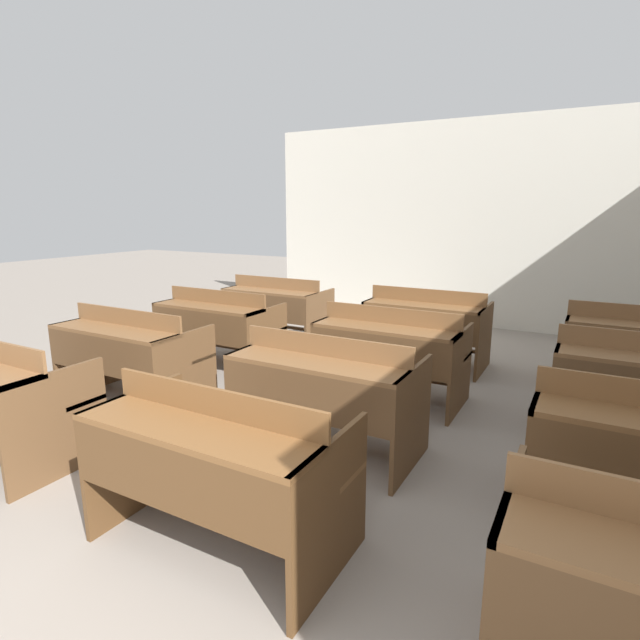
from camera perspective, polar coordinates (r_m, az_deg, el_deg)
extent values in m
cube|color=beige|center=(7.48, 16.94, 10.34)|extent=(6.18, 0.06, 2.89)
cube|color=brown|center=(3.56, -27.79, -10.57)|extent=(0.03, 0.71, 0.70)
cube|color=brown|center=(4.13, -30.23, -6.60)|extent=(1.24, 0.30, 0.03)
cube|color=brown|center=(4.22, -29.82, -10.11)|extent=(1.18, 0.04, 0.04)
cube|color=#52351C|center=(3.04, -20.07, -13.85)|extent=(0.03, 0.71, 0.70)
cube|color=#52351C|center=(2.36, 1.28, -21.22)|extent=(0.03, 0.71, 0.70)
cube|color=brown|center=(2.37, -14.33, -12.20)|extent=(1.24, 0.32, 0.03)
cube|color=#52351C|center=(2.36, -16.69, -17.22)|extent=(1.18, 0.02, 0.31)
cube|color=brown|center=(2.44, -12.01, -9.18)|extent=(1.24, 0.02, 0.14)
cube|color=brown|center=(2.75, -8.24, -14.17)|extent=(1.24, 0.30, 0.03)
cube|color=#52351C|center=(2.89, -8.06, -19.01)|extent=(1.18, 0.04, 0.04)
cube|color=brown|center=(2.19, 20.16, -25.16)|extent=(0.03, 0.71, 0.70)
cube|color=brown|center=(5.12, -24.90, -3.52)|extent=(0.03, 0.71, 0.70)
cube|color=brown|center=(4.23, -15.01, -5.99)|extent=(0.03, 0.71, 0.70)
cube|color=brown|center=(4.45, -22.62, -1.15)|extent=(1.24, 0.32, 0.03)
cube|color=brown|center=(4.41, -23.95, -3.71)|extent=(1.18, 0.02, 0.31)
cube|color=brown|center=(4.53, -21.24, 0.30)|extent=(1.24, 0.02, 0.14)
cube|color=brown|center=(4.76, -18.65, -3.15)|extent=(1.24, 0.30, 0.03)
cube|color=brown|center=(4.84, -18.43, -6.26)|extent=(1.18, 0.04, 0.04)
cube|color=brown|center=(3.81, -7.22, -7.69)|extent=(0.03, 0.71, 0.70)
cube|color=brown|center=(3.29, 10.47, -11.16)|extent=(0.03, 0.71, 0.70)
cube|color=brown|center=(3.24, -0.65, -5.05)|extent=(1.24, 0.32, 0.03)
cube|color=brown|center=(3.17, -1.99, -8.72)|extent=(1.18, 0.02, 0.31)
cube|color=brown|center=(3.34, 0.62, -2.96)|extent=(1.24, 0.02, 0.14)
cube|color=brown|center=(3.65, 2.46, -7.20)|extent=(1.24, 0.30, 0.03)
cube|color=brown|center=(3.75, 2.42, -11.12)|extent=(1.18, 0.04, 0.04)
cube|color=#54371E|center=(3.14, 23.18, -13.18)|extent=(0.03, 0.71, 0.70)
cube|color=brown|center=(5.85, -15.83, -0.91)|extent=(0.03, 0.71, 0.70)
cube|color=brown|center=(5.09, -6.04, -2.48)|extent=(0.03, 0.71, 0.70)
cube|color=brown|center=(5.24, -12.78, 1.44)|extent=(1.24, 0.32, 0.03)
cube|color=brown|center=(5.16, -13.79, -0.71)|extent=(1.18, 0.02, 0.31)
cube|color=brown|center=(5.33, -11.76, 2.63)|extent=(1.24, 0.02, 0.14)
cube|color=brown|center=(5.58, -9.96, -0.42)|extent=(1.24, 0.30, 0.03)
cube|color=brown|center=(5.65, -9.86, -3.11)|extent=(1.18, 0.04, 0.04)
cube|color=brown|center=(4.71, 1.21, -3.65)|extent=(0.03, 0.71, 0.70)
cube|color=brown|center=(4.30, 15.72, -5.69)|extent=(0.03, 0.71, 0.70)
cube|color=brown|center=(4.21, 7.34, -1.02)|extent=(1.24, 0.32, 0.03)
cube|color=brown|center=(4.12, 6.49, -3.77)|extent=(1.18, 0.02, 0.31)
cube|color=brown|center=(4.33, 8.10, 0.50)|extent=(1.24, 0.02, 0.14)
cube|color=brown|center=(4.63, 9.07, -3.06)|extent=(1.24, 0.30, 0.03)
cube|color=brown|center=(4.71, 8.95, -6.25)|extent=(1.18, 0.04, 0.04)
cube|color=brown|center=(4.23, 25.26, -6.76)|extent=(0.03, 0.71, 0.70)
cube|color=brown|center=(6.68, -9.14, 1.04)|extent=(0.03, 0.71, 0.70)
cube|color=brown|center=(6.02, 0.00, -0.06)|extent=(0.03, 0.71, 0.70)
cube|color=brown|center=(6.11, -5.86, 3.24)|extent=(1.24, 0.32, 0.03)
cube|color=brown|center=(6.02, -6.63, 1.43)|extent=(1.18, 0.02, 0.31)
cube|color=brown|center=(6.22, -5.09, 4.23)|extent=(1.24, 0.02, 0.14)
cube|color=brown|center=(6.48, -3.82, 1.53)|extent=(1.24, 0.30, 0.03)
cube|color=brown|center=(6.54, -3.78, -0.81)|extent=(1.18, 0.04, 0.04)
cube|color=brown|center=(5.72, 6.26, -0.80)|extent=(0.03, 0.71, 0.70)
cube|color=brown|center=(5.39, 18.23, -2.19)|extent=(0.03, 0.71, 0.70)
cube|color=brown|center=(5.28, 11.62, 1.58)|extent=(1.24, 0.32, 0.03)
cube|color=brown|center=(5.17, 11.04, -0.56)|extent=(1.18, 0.02, 0.31)
cube|color=brown|center=(5.40, 12.14, 2.74)|extent=(1.24, 0.02, 0.14)
cube|color=brown|center=(5.70, 12.71, -0.27)|extent=(1.24, 0.30, 0.03)
cube|color=brown|center=(5.77, 12.58, -2.91)|extent=(1.18, 0.04, 0.04)
cube|color=brown|center=(5.33, 26.21, -3.04)|extent=(0.03, 0.71, 0.70)
cube|color=brown|center=(5.53, 32.68, -2.38)|extent=(1.24, 0.30, 0.03)
cube|color=brown|center=(5.59, 32.35, -5.08)|extent=(1.18, 0.04, 0.04)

